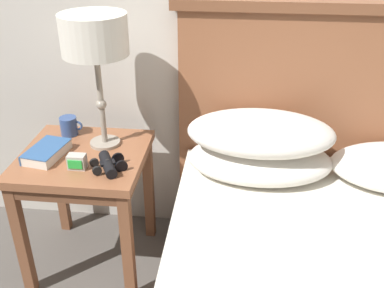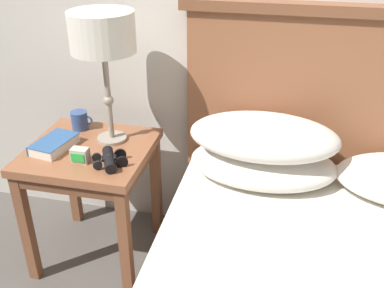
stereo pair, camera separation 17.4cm
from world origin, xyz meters
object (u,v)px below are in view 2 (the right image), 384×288
object	(u,v)px
binoculars_pair	(110,159)
alarm_clock	(80,155)
nightstand	(91,165)
table_lamp	(102,36)
coffee_mug	(80,120)
book_on_nightstand	(54,144)

from	to	relation	value
binoculars_pair	alarm_clock	xyz separation A→B (m)	(-0.12, -0.01, 0.01)
nightstand	alarm_clock	xyz separation A→B (m)	(0.02, -0.12, 0.12)
table_lamp	binoculars_pair	size ratio (longest dim) A/B	3.47
coffee_mug	alarm_clock	xyz separation A→B (m)	(0.13, -0.28, -0.01)
book_on_nightstand	coffee_mug	xyz separation A→B (m)	(0.03, 0.20, 0.02)
table_lamp	nightstand	bearing A→B (deg)	-127.52
table_lamp	coffee_mug	xyz separation A→B (m)	(-0.18, 0.07, -0.42)
coffee_mug	book_on_nightstand	bearing A→B (deg)	-97.38
binoculars_pair	coffee_mug	distance (m)	0.38
nightstand	coffee_mug	world-z (taller)	coffee_mug
nightstand	binoculars_pair	xyz separation A→B (m)	(0.14, -0.11, 0.11)
book_on_nightstand	coffee_mug	size ratio (longest dim) A/B	2.14
nightstand	table_lamp	xyz separation A→B (m)	(0.07, 0.09, 0.55)
binoculars_pair	alarm_clock	distance (m)	0.12
book_on_nightstand	coffee_mug	distance (m)	0.21
binoculars_pair	coffee_mug	size ratio (longest dim) A/B	1.57
table_lamp	binoculars_pair	bearing A→B (deg)	-70.53
nightstand	alarm_clock	distance (m)	0.17
coffee_mug	table_lamp	bearing A→B (deg)	-21.13
nightstand	table_lamp	bearing A→B (deg)	52.48
book_on_nightstand	alarm_clock	world-z (taller)	alarm_clock
binoculars_pair	alarm_clock	size ratio (longest dim) A/B	2.31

